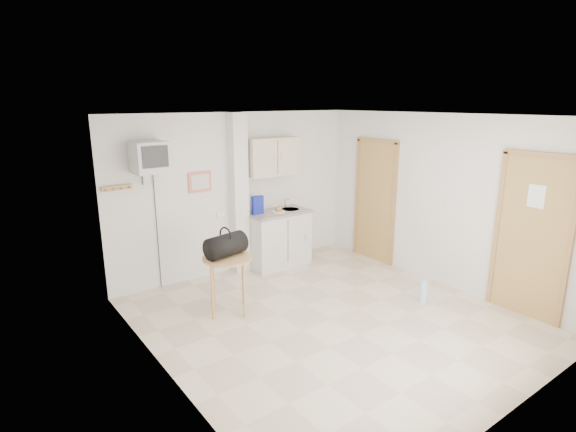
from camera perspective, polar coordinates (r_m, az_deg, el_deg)
ground at (r=5.83m, az=5.48°, el=-12.86°), size 4.50×4.50×0.00m
room_envelope at (r=5.53m, az=7.10°, el=2.55°), size 4.24×4.54×2.55m
kitchenette at (r=7.35m, az=-1.47°, el=-0.23°), size 1.03×0.58×2.10m
crt_television at (r=6.23m, az=-17.17°, el=7.08°), size 0.44×0.45×2.15m
round_table at (r=5.79m, az=-7.68°, el=-6.09°), size 0.64×0.64×0.75m
duffel_bag at (r=5.72m, az=-7.90°, el=-3.69°), size 0.57×0.39×0.39m
water_bottle at (r=6.44m, az=16.83°, el=-9.23°), size 0.11×0.11×0.33m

